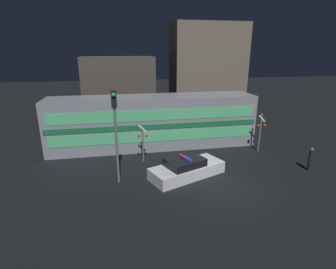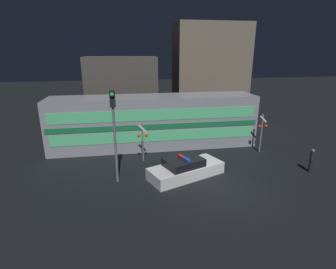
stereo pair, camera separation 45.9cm
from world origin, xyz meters
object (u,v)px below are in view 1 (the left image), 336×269
Objects in this scene: pedestrian at (310,159)px; crossing_signal_near at (261,130)px; police_car at (187,169)px; traffic_light_corner at (115,123)px; train at (153,122)px.

crossing_signal_near is (-1.47, 3.80, 0.94)m from pedestrian.
crossing_signal_near is at bearing 2.75° from police_car.
traffic_light_corner is (-12.23, 0.70, 2.85)m from pedestrian.
pedestrian is (8.06, -0.74, 0.31)m from police_car.
crossing_signal_near is at bearing -19.48° from train.
train is 11.49m from pedestrian.
train reaches higher than pedestrian.
traffic_light_corner reaches higher than train.
crossing_signal_near reaches higher than police_car.
traffic_light_corner is at bearing -163.96° from crossing_signal_near.
police_car is at bearing -77.72° from train.
police_car is at bearing 0.53° from traffic_light_corner.
train is 6.17m from police_car.
pedestrian is at bearing -27.35° from police_car.
pedestrian is 12.57m from traffic_light_corner.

